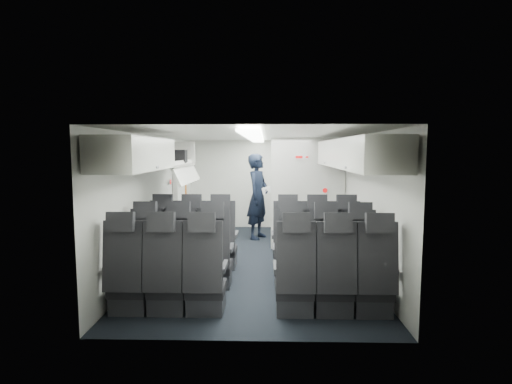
{
  "coord_description": "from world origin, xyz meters",
  "views": [
    {
      "loc": [
        0.19,
        -6.82,
        1.9
      ],
      "look_at": [
        0.0,
        0.4,
        1.15
      ],
      "focal_mm": 28.0,
      "sensor_mm": 36.0,
      "label": 1
    }
  ],
  "objects_px": {
    "galley_unit": "(298,190)",
    "boarding_door": "(180,195)",
    "carry_on_bag": "(175,156)",
    "seat_row_front": "(254,244)",
    "seat_row_rear": "(250,280)",
    "flight_attendant": "(258,196)",
    "seat_row_mid": "(253,259)"
  },
  "relations": [
    {
      "from": "seat_row_mid",
      "to": "carry_on_bag",
      "type": "xyz_separation_m",
      "value": [
        -1.38,
        1.47,
        1.4
      ]
    },
    {
      "from": "seat_row_mid",
      "to": "carry_on_bag",
      "type": "height_order",
      "value": "carry_on_bag"
    },
    {
      "from": "galley_unit",
      "to": "seat_row_rear",
      "type": "bearing_deg",
      "value": -100.65
    },
    {
      "from": "galley_unit",
      "to": "flight_attendant",
      "type": "distance_m",
      "value": 1.36
    },
    {
      "from": "seat_row_front",
      "to": "galley_unit",
      "type": "bearing_deg",
      "value": 73.72
    },
    {
      "from": "boarding_door",
      "to": "carry_on_bag",
      "type": "height_order",
      "value": "carry_on_bag"
    },
    {
      "from": "seat_row_front",
      "to": "seat_row_rear",
      "type": "relative_size",
      "value": 1.0
    },
    {
      "from": "carry_on_bag",
      "to": "seat_row_front",
      "type": "bearing_deg",
      "value": -24.13
    },
    {
      "from": "seat_row_front",
      "to": "carry_on_bag",
      "type": "height_order",
      "value": "carry_on_bag"
    },
    {
      "from": "seat_row_mid",
      "to": "galley_unit",
      "type": "xyz_separation_m",
      "value": [
        0.95,
        4.15,
        0.55
      ]
    },
    {
      "from": "flight_attendant",
      "to": "carry_on_bag",
      "type": "bearing_deg",
      "value": 162.86
    },
    {
      "from": "seat_row_mid",
      "to": "boarding_door",
      "type": "height_order",
      "value": "boarding_door"
    },
    {
      "from": "boarding_door",
      "to": "seat_row_mid",
      "type": "bearing_deg",
      "value": -61.23
    },
    {
      "from": "galley_unit",
      "to": "carry_on_bag",
      "type": "xyz_separation_m",
      "value": [
        -2.33,
        -2.68,
        0.85
      ]
    },
    {
      "from": "galley_unit",
      "to": "carry_on_bag",
      "type": "relative_size",
      "value": 5.01
    },
    {
      "from": "boarding_door",
      "to": "carry_on_bag",
      "type": "distance_m",
      "value": 1.75
    },
    {
      "from": "seat_row_front",
      "to": "galley_unit",
      "type": "relative_size",
      "value": 1.75
    },
    {
      "from": "galley_unit",
      "to": "boarding_door",
      "type": "xyz_separation_m",
      "value": [
        -2.59,
        -1.17,
        0.0
      ]
    },
    {
      "from": "seat_row_rear",
      "to": "boarding_door",
      "type": "relative_size",
      "value": 1.79
    },
    {
      "from": "galley_unit",
      "to": "boarding_door",
      "type": "relative_size",
      "value": 1.02
    },
    {
      "from": "seat_row_front",
      "to": "seat_row_rear",
      "type": "xyz_separation_m",
      "value": [
        0.0,
        -1.8,
        0.0
      ]
    },
    {
      "from": "seat_row_rear",
      "to": "carry_on_bag",
      "type": "relative_size",
      "value": 8.79
    },
    {
      "from": "seat_row_rear",
      "to": "galley_unit",
      "type": "xyz_separation_m",
      "value": [
        0.95,
        5.05,
        0.55
      ]
    },
    {
      "from": "seat_row_front",
      "to": "galley_unit",
      "type": "distance_m",
      "value": 3.43
    },
    {
      "from": "boarding_door",
      "to": "carry_on_bag",
      "type": "relative_size",
      "value": 4.91
    },
    {
      "from": "galley_unit",
      "to": "boarding_door",
      "type": "height_order",
      "value": "galley_unit"
    },
    {
      "from": "seat_row_rear",
      "to": "flight_attendant",
      "type": "bearing_deg",
      "value": 89.88
    },
    {
      "from": "seat_row_front",
      "to": "carry_on_bag",
      "type": "relative_size",
      "value": 8.79
    },
    {
      "from": "boarding_door",
      "to": "seat_row_front",
      "type": "bearing_deg",
      "value": -51.84
    },
    {
      "from": "boarding_door",
      "to": "seat_row_rear",
      "type": "bearing_deg",
      "value": -67.13
    },
    {
      "from": "seat_row_mid",
      "to": "galley_unit",
      "type": "relative_size",
      "value": 1.75
    },
    {
      "from": "seat_row_front",
      "to": "seat_row_mid",
      "type": "distance_m",
      "value": 0.9
    }
  ]
}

